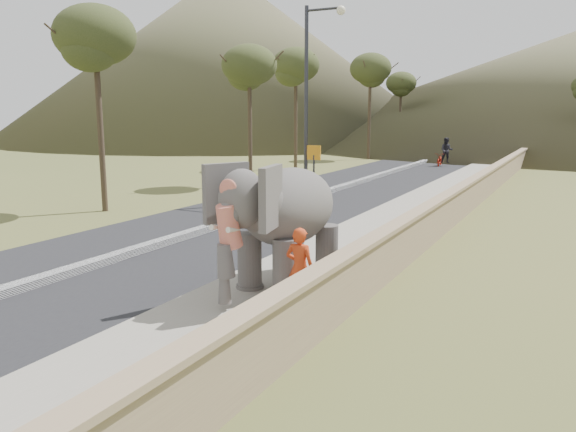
{
  "coord_description": "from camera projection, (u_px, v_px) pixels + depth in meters",
  "views": [
    {
      "loc": [
        5.44,
        -9.87,
        3.81
      ],
      "look_at": [
        0.2,
        0.09,
        1.7
      ],
      "focal_mm": 35.0,
      "sensor_mm": 36.0,
      "label": 1
    }
  ],
  "objects": [
    {
      "name": "signboard",
      "position": [
        314.0,
        164.0,
        23.39
      ],
      "size": [
        0.6,
        0.08,
        2.4
      ],
      "color": "#2D2D33",
      "rests_on": "ground"
    },
    {
      "name": "trees",
      "position": [
        500.0,
        111.0,
        35.06
      ],
      "size": [
        48.78,
        42.81,
        8.46
      ],
      "color": "#473828",
      "rests_on": "ground"
    },
    {
      "name": "hill_left",
      "position": [
        227.0,
        56.0,
        74.97
      ],
      "size": [
        60.0,
        60.0,
        22.0
      ],
      "primitive_type": "cone",
      "color": "brown",
      "rests_on": "ground"
    },
    {
      "name": "lamppost",
      "position": [
        313.0,
        85.0,
        23.1
      ],
      "size": [
        1.76,
        0.36,
        8.0
      ],
      "color": "#28292D",
      "rests_on": "ground"
    },
    {
      "name": "motorcyclist",
      "position": [
        443.0,
        155.0,
        38.94
      ],
      "size": [
        1.27,
        1.79,
        2.0
      ],
      "color": "maroon",
      "rests_on": "ground"
    },
    {
      "name": "walkway",
      "position": [
        410.0,
        215.0,
        20.46
      ],
      "size": [
        3.0,
        120.0,
        0.15
      ],
      "primitive_type": "cube",
      "color": "#9E9687",
      "rests_on": "ground"
    },
    {
      "name": "elephant_and_man",
      "position": [
        290.0,
        224.0,
        11.94
      ],
      "size": [
        2.35,
        3.81,
        2.62
      ],
      "color": "#625D59",
      "rests_on": "ground"
    },
    {
      "name": "road",
      "position": [
        288.0,
        206.0,
        22.76
      ],
      "size": [
        7.0,
        120.0,
        0.03
      ],
      "primitive_type": "cube",
      "color": "black",
      "rests_on": "ground"
    },
    {
      "name": "ground",
      "position": [
        278.0,
        295.0,
        11.77
      ],
      "size": [
        160.0,
        160.0,
        0.0
      ],
      "primitive_type": "plane",
      "color": "olive",
      "rests_on": "ground"
    },
    {
      "name": "parapet",
      "position": [
        457.0,
        206.0,
        19.61
      ],
      "size": [
        0.3,
        120.0,
        1.1
      ],
      "primitive_type": "cube",
      "color": "tan",
      "rests_on": "ground"
    },
    {
      "name": "median",
      "position": [
        288.0,
        204.0,
        22.74
      ],
      "size": [
        0.35,
        120.0,
        0.22
      ],
      "primitive_type": "cube",
      "color": "black",
      "rests_on": "ground"
    }
  ]
}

